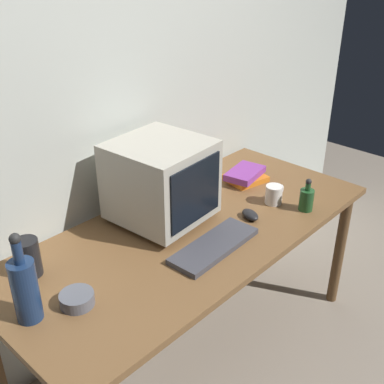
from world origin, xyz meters
The scene contains 12 objects.
ground_plane centered at (0.00, 0.00, 0.00)m, with size 6.00×6.00×0.00m, color gray.
back_wall centered at (0.00, 0.45, 1.25)m, with size 4.00×0.08×2.50m, color beige.
desk centered at (0.00, 0.00, 0.64)m, with size 1.77×0.78×0.72m.
crt_monitor centered at (-0.04, 0.15, 0.91)m, with size 0.41×0.41×0.37m.
keyboard centered at (-0.05, -0.17, 0.73)m, with size 0.42×0.15×0.02m, color #3F3F47.
computer_mouse centered at (0.24, -0.13, 0.74)m, with size 0.06×0.10×0.04m, color black.
bottle_tall centered at (-0.77, 0.02, 0.84)m, with size 0.09×0.09×0.33m.
bottle_short centered at (0.48, -0.28, 0.78)m, with size 0.07×0.07×0.16m.
book_stack centered at (0.53, 0.11, 0.75)m, with size 0.24×0.20×0.06m.
mug centered at (0.43, -0.13, 0.76)m, with size 0.12×0.08×0.09m.
cd_spindle centered at (-0.63, -0.04, 0.74)m, with size 0.12×0.12×0.04m, color #595B66.
metal_canister centered at (-0.65, 0.23, 0.79)m, with size 0.09×0.09×0.15m, color black.
Camera 1 is at (-1.30, -1.21, 1.84)m, focal length 44.91 mm.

